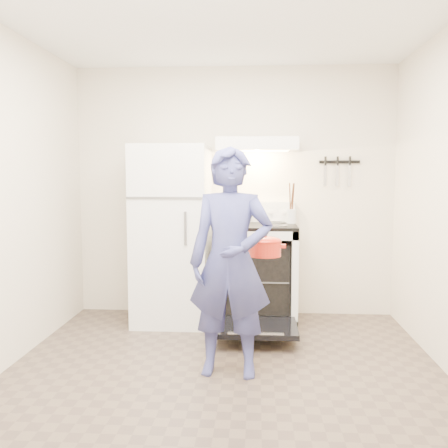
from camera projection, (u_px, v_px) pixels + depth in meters
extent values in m
plane|color=brown|center=(222.00, 384.00, 3.41)|extent=(3.60, 3.60, 0.00)
cube|color=beige|center=(234.00, 192.00, 5.07)|extent=(3.20, 0.02, 2.50)
cube|color=white|center=(172.00, 235.00, 4.80)|extent=(0.70, 0.70, 1.70)
cube|color=white|center=(256.00, 275.00, 4.81)|extent=(0.76, 0.65, 0.92)
cube|color=black|center=(256.00, 226.00, 4.76)|extent=(0.76, 0.65, 0.03)
cube|color=white|center=(257.00, 212.00, 5.03)|extent=(0.76, 0.07, 0.20)
cube|color=black|center=(256.00, 328.00, 4.25)|extent=(0.70, 0.54, 0.04)
cube|color=slate|center=(256.00, 277.00, 4.81)|extent=(0.60, 0.52, 0.01)
cube|color=white|center=(257.00, 145.00, 4.76)|extent=(0.76, 0.50, 0.12)
cube|color=black|center=(339.00, 162.00, 4.96)|extent=(0.40, 0.02, 0.03)
cylinder|color=#8A6851|center=(247.00, 274.00, 4.88)|extent=(0.30, 0.30, 0.02)
cylinder|color=silver|center=(291.00, 216.00, 4.56)|extent=(0.11, 0.11, 0.13)
imported|color=navy|center=(231.00, 262.00, 3.51)|extent=(0.62, 0.43, 1.62)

